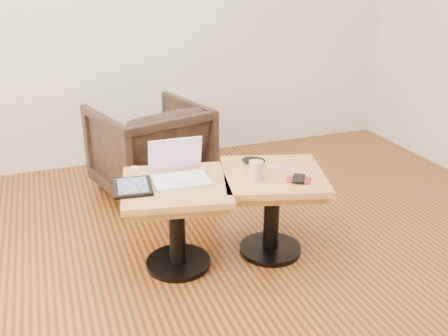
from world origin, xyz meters
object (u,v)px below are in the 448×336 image
object	(u,v)px
laptop	(179,172)
armchair	(150,149)
side_table_right	(272,193)
striped_cup	(256,170)
side_table_left	(176,205)

from	to	relation	value
laptop	armchair	world-z (taller)	laptop
side_table_right	striped_cup	bearing A→B (deg)	-145.37
laptop	armchair	size ratio (longest dim) A/B	0.41
armchair	side_table_left	bearing A→B (deg)	69.56
side_table_right	striped_cup	size ratio (longest dim) A/B	7.04
side_table_right	side_table_left	bearing A→B (deg)	-168.29
striped_cup	armchair	distance (m)	1.20
side_table_left	laptop	size ratio (longest dim) A/B	2.14
striped_cup	side_table_left	bearing A→B (deg)	168.57
side_table_left	side_table_right	bearing A→B (deg)	6.42
side_table_left	striped_cup	bearing A→B (deg)	-0.14
laptop	armchair	bearing A→B (deg)	89.91
side_table_right	armchair	size ratio (longest dim) A/B	0.94
laptop	striped_cup	bearing A→B (deg)	-16.94
side_table_left	armchair	size ratio (longest dim) A/B	0.89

